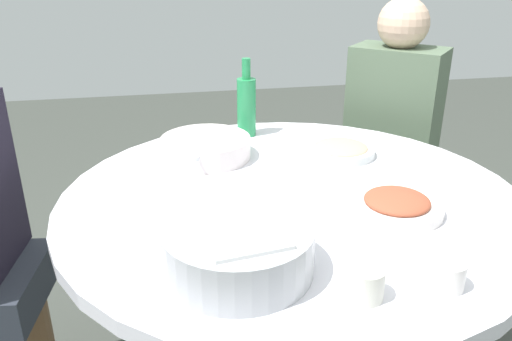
% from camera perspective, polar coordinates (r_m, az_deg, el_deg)
% --- Properties ---
extents(round_dining_table, '(1.22, 1.22, 0.76)m').
position_cam_1_polar(round_dining_table, '(1.43, 3.85, -7.49)').
color(round_dining_table, '#99999E').
rests_on(round_dining_table, ground).
extents(rice_bowl, '(0.30, 0.30, 0.11)m').
position_cam_1_polar(rice_bowl, '(1.03, -1.99, -8.58)').
color(rice_bowl, '#B2B5BA').
rests_on(rice_bowl, round_dining_table).
extents(soup_bowl, '(0.30, 0.28, 0.06)m').
position_cam_1_polar(soup_bowl, '(1.60, -5.58, 2.47)').
color(soup_bowl, white).
rests_on(soup_bowl, round_dining_table).
extents(dish_stirfry, '(0.23, 0.23, 0.05)m').
position_cam_1_polar(dish_stirfry, '(1.31, 15.26, -3.64)').
color(dish_stirfry, white).
rests_on(dish_stirfry, round_dining_table).
extents(dish_noodles, '(0.21, 0.21, 0.04)m').
position_cam_1_polar(dish_noodles, '(1.63, 9.34, 2.30)').
color(dish_noodles, silver).
rests_on(dish_noodles, round_dining_table).
extents(green_bottle, '(0.06, 0.06, 0.26)m').
position_cam_1_polar(green_bottle, '(1.76, -1.06, 7.25)').
color(green_bottle, '#299253').
rests_on(green_bottle, round_dining_table).
extents(tea_cup_near, '(0.07, 0.07, 0.06)m').
position_cam_1_polar(tea_cup_near, '(1.06, 20.30, -10.68)').
color(tea_cup_near, white).
rests_on(tea_cup_near, round_dining_table).
extents(tea_cup_far, '(0.07, 0.07, 0.06)m').
position_cam_1_polar(tea_cup_far, '(0.99, 11.95, -12.03)').
color(tea_cup_far, silver).
rests_on(tea_cup_far, round_dining_table).
extents(stool_for_diner_right, '(0.34, 0.34, 0.43)m').
position_cam_1_polar(stool_for_diner_right, '(2.33, 13.59, -6.62)').
color(stool_for_diner_right, brown).
rests_on(stool_for_diner_right, ground).
extents(diner_right, '(0.47, 0.47, 0.76)m').
position_cam_1_polar(diner_right, '(2.12, 14.94, 6.04)').
color(diner_right, '#2D333D').
rests_on(diner_right, stool_for_diner_right).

